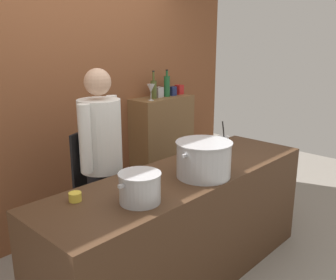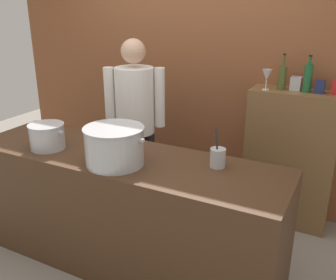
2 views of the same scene
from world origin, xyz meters
name	(u,v)px [view 1 (image 1 of 2)]	position (x,y,z in m)	size (l,w,h in m)	color
ground_plane	(184,277)	(0.00, 0.00, 0.00)	(8.00, 8.00, 0.00)	gray
brick_back_panel	(75,79)	(0.00, 1.40, 1.50)	(4.40, 0.10, 3.00)	brown
prep_counter	(184,227)	(0.00, 0.00, 0.45)	(2.40, 0.70, 0.90)	#472D1C
bar_cabinet	(162,150)	(0.98, 1.19, 0.62)	(0.76, 0.32, 1.24)	brown
chef	(101,155)	(-0.29, 0.65, 0.96)	(0.49, 0.41, 1.66)	black
stockpot_large	(204,159)	(0.04, -0.14, 1.03)	(0.47, 0.41, 0.26)	#B7BABF
stockpot_small	(140,188)	(-0.58, -0.13, 1.00)	(0.33, 0.27, 0.19)	#B7BABF
utensil_crock	(223,143)	(0.68, 0.13, 0.97)	(0.10, 0.10, 0.27)	#B7BABF
butter_jar	(75,197)	(-0.84, 0.17, 0.93)	(0.08, 0.08, 0.06)	yellow
wine_bottle_green	(167,86)	(1.05, 1.18, 1.36)	(0.07, 0.07, 0.30)	#1E592D
wine_bottle_olive	(154,89)	(0.85, 1.19, 1.35)	(0.07, 0.07, 0.30)	#475123
wine_glass_wide	(151,89)	(0.73, 1.11, 1.36)	(0.08, 0.08, 0.17)	silver
spice_tin_silver	(158,92)	(0.96, 1.23, 1.29)	(0.09, 0.09, 0.11)	#B2B2B7
spice_tin_red	(179,90)	(1.29, 1.20, 1.29)	(0.08, 0.08, 0.11)	red
spice_tin_navy	(172,91)	(1.15, 1.19, 1.29)	(0.07, 0.07, 0.10)	navy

